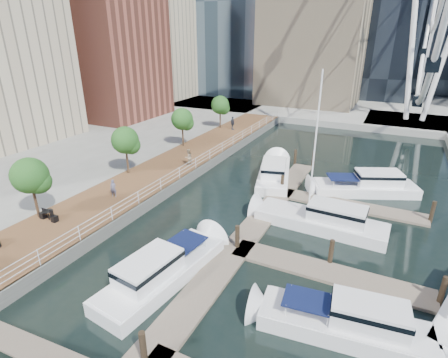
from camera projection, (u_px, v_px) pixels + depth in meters
ground at (123, 312)px, 18.42m from camera, size 520.00×520.00×0.00m
boardwalk at (155, 178)px, 34.34m from camera, size 6.00×60.00×1.00m
seawall at (181, 183)px, 33.12m from camera, size 0.25×60.00×1.00m
land_far at (358, 83)px, 102.81m from camera, size 200.00×114.00×1.00m
pier at (413, 123)px, 55.64m from camera, size 14.00×12.00×1.00m
railing at (180, 173)px, 32.76m from camera, size 0.10×60.00×1.05m
floating_docks at (317, 246)px, 23.26m from camera, size 16.00×34.00×2.60m
midrise_condos at (57, 36)px, 49.21m from camera, size 19.00×67.00×28.00m
street_trees at (125, 140)px, 33.04m from camera, size 2.60×42.60×4.60m
yacht_foreground at (343, 334)px, 17.07m from camera, size 9.17×3.38×2.15m
pedestrian_near at (113, 188)px, 28.95m from camera, size 0.63×0.51×1.50m
pedestrian_mid at (188, 157)px, 35.94m from camera, size 0.86×0.98×1.72m
pedestrian_far at (233, 123)px, 49.39m from camera, size 1.14×1.08×1.90m
moored_yachts at (323, 240)px, 24.81m from camera, size 22.77×35.64×11.50m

